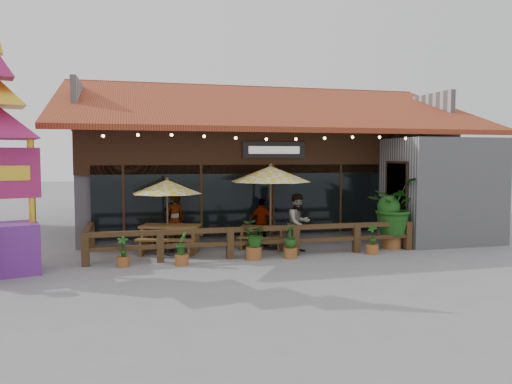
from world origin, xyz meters
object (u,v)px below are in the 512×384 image
object	(u,v)px
tropical_plant	(392,208)
picnic_table_left	(171,234)
umbrella_right	(271,174)
umbrella_left	(167,187)
picnic_table_right	(263,233)

from	to	relation	value
tropical_plant	picnic_table_left	bearing A→B (deg)	171.66
umbrella_right	umbrella_left	bearing A→B (deg)	176.43
umbrella_left	tropical_plant	world-z (taller)	umbrella_left
umbrella_right	picnic_table_right	world-z (taller)	umbrella_right
umbrella_left	umbrella_right	distance (m)	3.29
picnic_table_left	tropical_plant	world-z (taller)	tropical_plant
picnic_table_right	tropical_plant	world-z (taller)	tropical_plant
umbrella_left	tropical_plant	bearing A→B (deg)	-8.72
umbrella_right	picnic_table_left	bearing A→B (deg)	177.42
umbrella_right	tropical_plant	world-z (taller)	umbrella_right
tropical_plant	umbrella_left	bearing A→B (deg)	171.28
umbrella_left	tropical_plant	xyz separation A→B (m)	(7.10, -1.09, -0.72)
tropical_plant	umbrella_right	bearing A→B (deg)	167.01
umbrella_left	tropical_plant	distance (m)	7.22
umbrella_right	picnic_table_right	distance (m)	1.95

